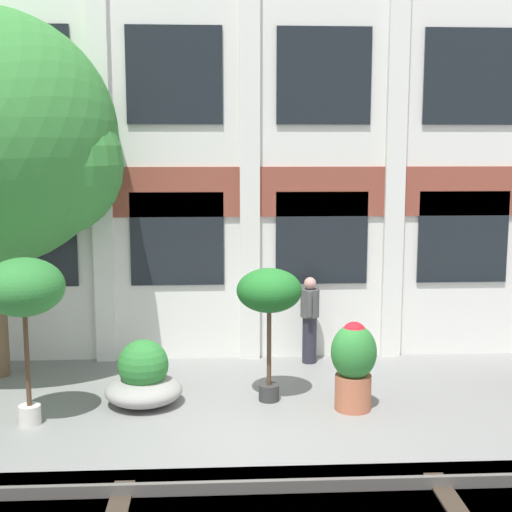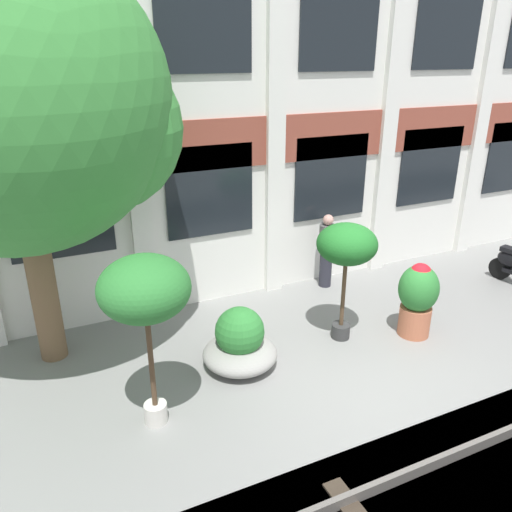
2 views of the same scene
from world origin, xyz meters
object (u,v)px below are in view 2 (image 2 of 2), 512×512
(potted_plant_fluted_column, at_px, (418,296))
(resident_by_doorway, at_px, (327,249))
(potted_plant_wide_bowl, at_px, (240,344))
(potted_plant_tall_urn, at_px, (145,292))
(broadleaf_tree, at_px, (11,109))
(potted_plant_terracotta_small, at_px, (347,248))

(potted_plant_fluted_column, bearing_deg, resident_by_doorway, 98.50)
(potted_plant_wide_bowl, bearing_deg, potted_plant_fluted_column, -7.21)
(potted_plant_wide_bowl, xyz_separation_m, potted_plant_tall_urn, (-1.54, -0.72, 1.55))
(potted_plant_fluted_column, height_order, potted_plant_tall_urn, potted_plant_tall_urn)
(broadleaf_tree, height_order, potted_plant_fluted_column, broadleaf_tree)
(potted_plant_fluted_column, bearing_deg, potted_plant_terracotta_small, 160.15)
(broadleaf_tree, relative_size, resident_by_doorway, 3.89)
(broadleaf_tree, xyz_separation_m, potted_plant_fluted_column, (5.83, -1.94, -3.17))
(potted_plant_terracotta_small, xyz_separation_m, potted_plant_fluted_column, (1.23, -0.45, -0.93))
(resident_by_doorway, bearing_deg, potted_plant_tall_urn, -139.11)
(potted_plant_wide_bowl, distance_m, potted_plant_tall_urn, 2.30)
(potted_plant_terracotta_small, relative_size, potted_plant_tall_urn, 0.87)
(broadleaf_tree, bearing_deg, potted_plant_terracotta_small, -18.00)
(broadleaf_tree, height_order, potted_plant_wide_bowl, broadleaf_tree)
(potted_plant_terracotta_small, bearing_deg, potted_plant_tall_urn, -167.54)
(potted_plant_wide_bowl, height_order, potted_plant_fluted_column, potted_plant_fluted_column)
(broadleaf_tree, bearing_deg, potted_plant_wide_bowl, -30.00)
(potted_plant_wide_bowl, bearing_deg, broadleaf_tree, 150.00)
(broadleaf_tree, relative_size, potted_plant_terracotta_small, 2.96)
(potted_plant_terracotta_small, relative_size, potted_plant_fluted_column, 1.54)
(potted_plant_wide_bowl, xyz_separation_m, potted_plant_terracotta_small, (1.93, 0.04, 1.29))
(broadleaf_tree, distance_m, potted_plant_terracotta_small, 5.33)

